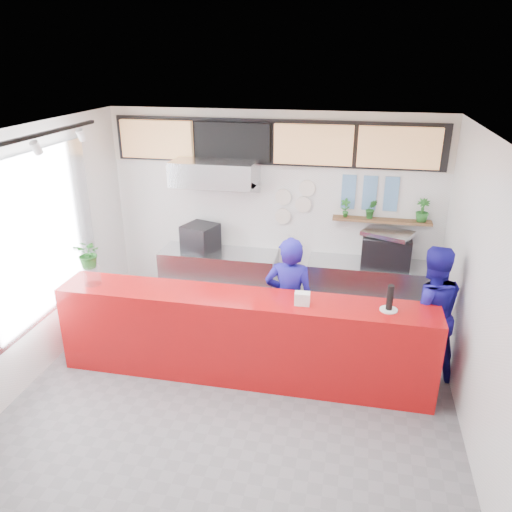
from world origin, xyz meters
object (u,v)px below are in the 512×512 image
Objects in this scene: espresso_machine at (386,251)px; pepper_mill at (390,297)px; staff_center at (289,301)px; staff_right at (428,313)px; service_counter at (243,337)px; panini_oven at (201,238)px.

pepper_mill reaches higher than espresso_machine.
staff_right is at bearing -178.16° from staff_center.
staff_center is 1.32m from pepper_mill.
staff_center reaches higher than service_counter.
espresso_machine is at bearing -80.88° from staff_right.
espresso_machine is at bearing 88.93° from pepper_mill.
staff_center is 0.99× the size of staff_right.
staff_right is at bearing -67.73° from espresso_machine.
panini_oven is 0.27× the size of staff_right.
pepper_mill is (-0.50, -0.49, 0.40)m from staff_right.
panini_oven is 0.27× the size of staff_center.
staff_center is (-1.20, -1.33, -0.27)m from espresso_machine.
espresso_machine is 1.81m from pepper_mill.
espresso_machine is 1.81m from staff_center.
staff_right is 5.99× the size of pepper_mill.
staff_right is at bearing 12.71° from service_counter.
service_counter is at bearing 2.20° from staff_right.
staff_center reaches higher than panini_oven.
service_counter is 2.17m from panini_oven.
panini_oven reaches higher than service_counter.
staff_right reaches higher than staff_center.
service_counter is 1.80m from pepper_mill.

